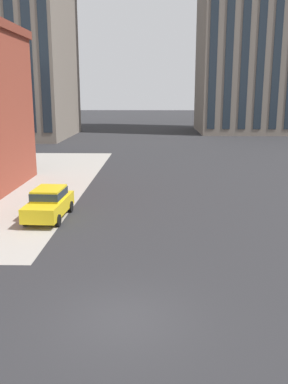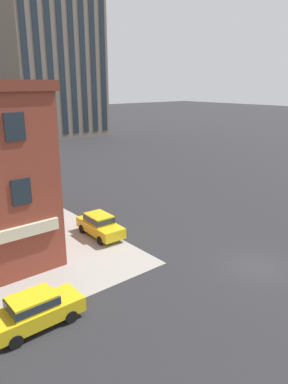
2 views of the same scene
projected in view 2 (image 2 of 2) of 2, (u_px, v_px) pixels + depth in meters
The scene contains 3 objects.
ground_plane at pixel (255, 267), 22.75m from camera, with size 320.00×320.00×0.00m, color #262628.
car_main_northbound_near at pixel (100, 224), 27.20m from camera, with size 2.02×4.47×1.68m.
car_main_southbound_far at pixel (35, 309), 16.96m from camera, with size 4.40×1.89×1.68m.
Camera 2 is at (-18.54, -11.05, 11.17)m, focal length 33.53 mm.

